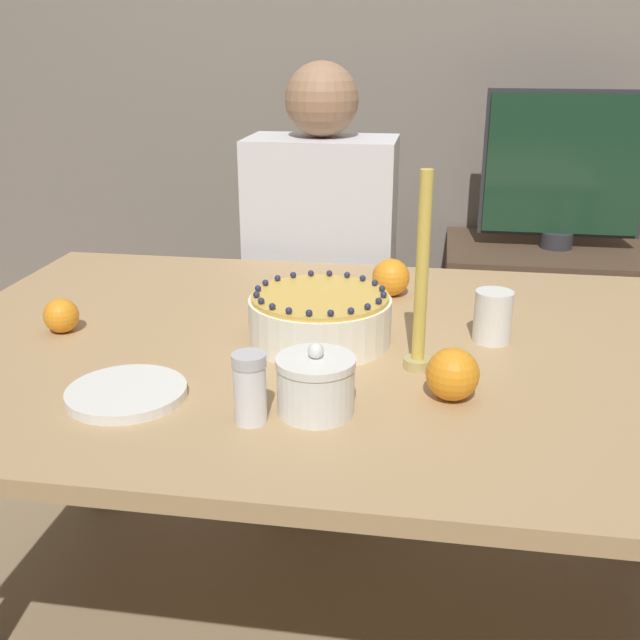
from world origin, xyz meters
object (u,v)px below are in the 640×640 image
at_px(cake, 320,318).
at_px(sugar_bowl, 316,385).
at_px(candle, 421,289).
at_px(sugar_shaker, 250,388).
at_px(person_man_blue_shirt, 322,313).
at_px(tv_monitor, 564,168).

height_order(cake, sugar_bowl, sugar_bowl).
xyz_separation_m(cake, sugar_bowl, (0.04, -0.28, -0.00)).
distance_m(sugar_bowl, candle, 0.26).
bearing_deg(sugar_bowl, cake, 97.85).
bearing_deg(sugar_bowl, sugar_shaker, -153.68).
xyz_separation_m(cake, person_man_blue_shirt, (-0.11, 0.72, -0.25)).
relative_size(sugar_bowl, tv_monitor, 0.24).
height_order(cake, candle, candle).
bearing_deg(sugar_bowl, tv_monitor, 68.88).
distance_m(sugar_shaker, person_man_blue_shirt, 1.08).
relative_size(sugar_bowl, person_man_blue_shirt, 0.10).
distance_m(sugar_shaker, candle, 0.34).
xyz_separation_m(person_man_blue_shirt, tv_monitor, (0.69, 0.40, 0.37)).
xyz_separation_m(candle, person_man_blue_shirt, (-0.30, 0.81, -0.35)).
bearing_deg(person_man_blue_shirt, candle, 109.97).
bearing_deg(candle, sugar_bowl, -127.88).
bearing_deg(cake, tv_monitor, 62.56).
distance_m(sugar_bowl, person_man_blue_shirt, 1.04).
height_order(sugar_shaker, person_man_blue_shirt, person_man_blue_shirt).
relative_size(sugar_shaker, candle, 0.32).
distance_m(sugar_shaker, tv_monitor, 1.58).
xyz_separation_m(sugar_shaker, tv_monitor, (0.63, 1.44, 0.11)).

